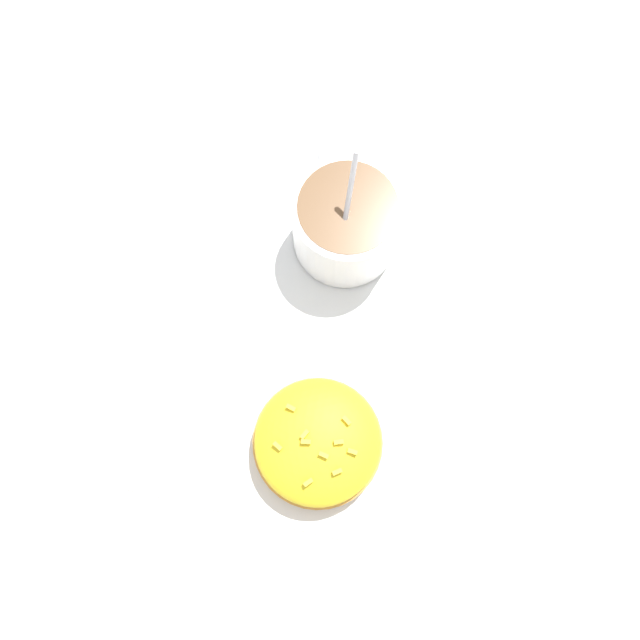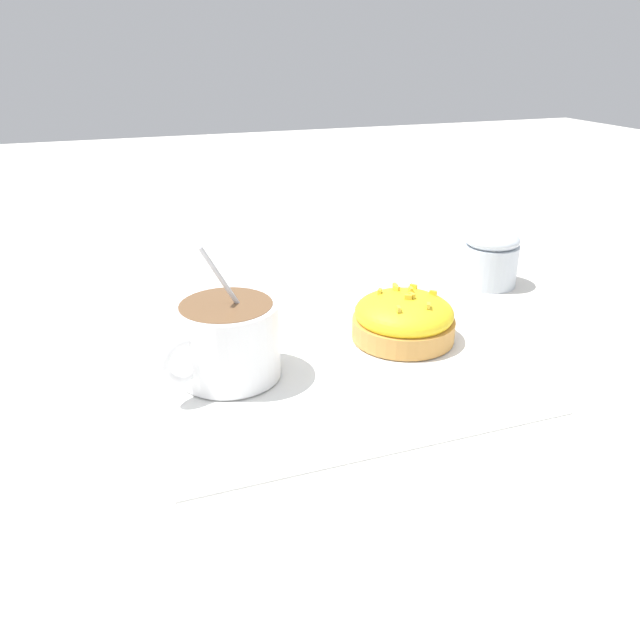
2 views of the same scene
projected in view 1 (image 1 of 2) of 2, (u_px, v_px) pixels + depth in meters
The scene contains 4 objects.
ground_plane at pixel (323, 335), 0.51m from camera, with size 3.00×3.00×0.00m, color silver.
paper_napkin at pixel (323, 335), 0.51m from camera, with size 0.30×0.29×0.00m.
coffee_cup at pixel (342, 220), 0.50m from camera, with size 0.11×0.09×0.12m.
frosted_pastry at pixel (318, 442), 0.47m from camera, with size 0.10×0.10×0.05m.
Camera 1 is at (-0.11, -0.02, 0.50)m, focal length 35.00 mm.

